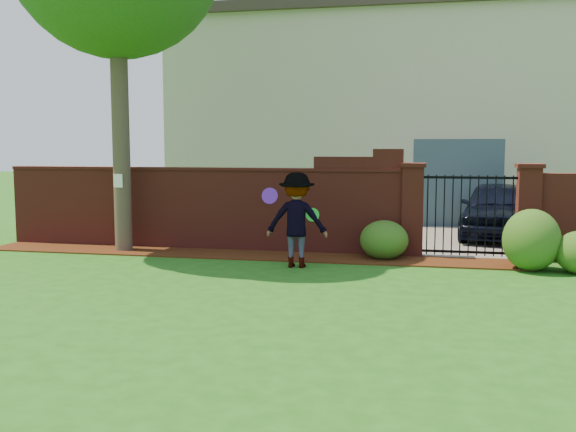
% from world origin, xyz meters
% --- Properties ---
extents(ground, '(80.00, 80.00, 0.01)m').
position_xyz_m(ground, '(0.00, 0.00, -0.01)').
color(ground, '#1E5916').
rests_on(ground, ground).
extents(mulch_bed, '(11.10, 1.08, 0.03)m').
position_xyz_m(mulch_bed, '(-0.95, 3.34, 0.01)').
color(mulch_bed, '#37190A').
rests_on(mulch_bed, ground).
extents(brick_wall, '(8.70, 0.31, 2.16)m').
position_xyz_m(brick_wall, '(-2.01, 4.00, 0.93)').
color(brick_wall, maroon).
rests_on(brick_wall, ground).
extents(pillar_left, '(0.50, 0.50, 1.88)m').
position_xyz_m(pillar_left, '(2.40, 4.00, 0.96)').
color(pillar_left, maroon).
rests_on(pillar_left, ground).
extents(pillar_right, '(0.50, 0.50, 1.88)m').
position_xyz_m(pillar_right, '(4.60, 4.00, 0.96)').
color(pillar_right, maroon).
rests_on(pillar_right, ground).
extents(iron_gate, '(1.78, 0.03, 1.60)m').
position_xyz_m(iron_gate, '(3.50, 4.00, 0.85)').
color(iron_gate, black).
rests_on(iron_gate, ground).
extents(driveway, '(3.20, 8.00, 0.01)m').
position_xyz_m(driveway, '(3.50, 8.00, 0.01)').
color(driveway, slate).
rests_on(driveway, ground).
extents(house, '(12.40, 6.40, 6.30)m').
position_xyz_m(house, '(1.00, 12.00, 3.16)').
color(house, beige).
rests_on(house, ground).
extents(car, '(2.17, 4.21, 1.37)m').
position_xyz_m(car, '(4.33, 6.97, 0.68)').
color(car, black).
rests_on(car, ground).
extents(paper_notice, '(0.20, 0.01, 0.28)m').
position_xyz_m(paper_notice, '(-3.60, 3.21, 1.50)').
color(paper_notice, white).
rests_on(paper_notice, tree).
extents(shrub_left, '(0.95, 0.95, 0.77)m').
position_xyz_m(shrub_left, '(1.87, 3.50, 0.39)').
color(shrub_left, '#1F5218').
rests_on(shrub_left, ground).
extents(shrub_middle, '(1.01, 1.01, 1.11)m').
position_xyz_m(shrub_middle, '(4.51, 2.88, 0.56)').
color(shrub_middle, '#1F5218').
rests_on(shrub_middle, ground).
extents(man, '(1.17, 0.73, 1.74)m').
position_xyz_m(man, '(0.35, 2.34, 0.87)').
color(man, gray).
rests_on(man, ground).
extents(frisbee_purple, '(0.30, 0.10, 0.30)m').
position_xyz_m(frisbee_purple, '(-0.12, 2.20, 1.32)').
color(frisbee_purple, '#5D1CB4').
rests_on(frisbee_purple, man).
extents(frisbee_green, '(0.25, 0.09, 0.25)m').
position_xyz_m(frisbee_green, '(0.65, 2.32, 0.98)').
color(frisbee_green, green).
rests_on(frisbee_green, man).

